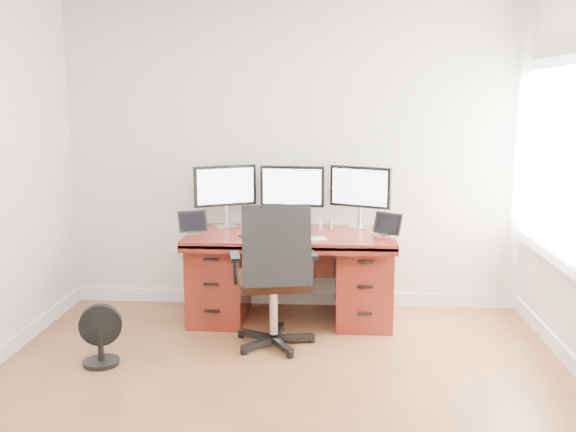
# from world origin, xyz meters

# --- Properties ---
(ground) EXTENTS (4.50, 4.50, 0.00)m
(ground) POSITION_xyz_m (0.00, 0.00, 0.00)
(ground) COLOR brown
(ground) RESTS_ON ground
(back_wall) EXTENTS (4.00, 0.10, 2.70)m
(back_wall) POSITION_xyz_m (0.00, 2.25, 1.35)
(back_wall) COLOR silver
(back_wall) RESTS_ON ground
(desk) EXTENTS (1.70, 0.80, 0.75)m
(desk) POSITION_xyz_m (0.00, 1.83, 0.40)
(desk) COLOR #5F1B13
(desk) RESTS_ON ground
(office_chair) EXTENTS (0.69, 0.69, 1.11)m
(office_chair) POSITION_xyz_m (-0.08, 1.20, 0.37)
(office_chair) COLOR black
(office_chair) RESTS_ON ground
(floor_fan) EXTENTS (0.30, 0.25, 0.43)m
(floor_fan) POSITION_xyz_m (-1.27, 0.79, 0.21)
(floor_fan) COLOR black
(floor_fan) RESTS_ON ground
(monitor_left) EXTENTS (0.51, 0.27, 0.53)m
(monitor_left) POSITION_xyz_m (-0.58, 2.07, 1.09)
(monitor_left) COLOR silver
(monitor_left) RESTS_ON desk
(monitor_center) EXTENTS (0.55, 0.15, 0.53)m
(monitor_center) POSITION_xyz_m (-0.00, 2.07, 1.09)
(monitor_center) COLOR silver
(monitor_center) RESTS_ON desk
(monitor_right) EXTENTS (0.51, 0.27, 0.53)m
(monitor_right) POSITION_xyz_m (0.58, 2.07, 1.09)
(monitor_right) COLOR silver
(monitor_right) RESTS_ON desk
(tablet_left) EXTENTS (0.25, 0.16, 0.19)m
(tablet_left) POSITION_xyz_m (-0.80, 1.75, 0.84)
(tablet_left) COLOR silver
(tablet_left) RESTS_ON desk
(tablet_right) EXTENTS (0.24, 0.19, 0.19)m
(tablet_right) POSITION_xyz_m (0.79, 1.75, 0.84)
(tablet_right) COLOR silver
(tablet_right) RESTS_ON desk
(keyboard) EXTENTS (0.31, 0.18, 0.01)m
(keyboard) POSITION_xyz_m (-0.06, 1.65, 0.76)
(keyboard) COLOR white
(keyboard) RESTS_ON desk
(trackpad) EXTENTS (0.16, 0.16, 0.01)m
(trackpad) POSITION_xyz_m (0.23, 1.58, 0.76)
(trackpad) COLOR #B5B8BD
(trackpad) RESTS_ON desk
(drawing_tablet) EXTENTS (0.25, 0.21, 0.01)m
(drawing_tablet) POSITION_xyz_m (-0.29, 1.65, 0.76)
(drawing_tablet) COLOR black
(drawing_tablet) RESTS_ON desk
(phone) EXTENTS (0.16, 0.11, 0.01)m
(phone) POSITION_xyz_m (0.06, 1.79, 0.76)
(phone) COLOR black
(phone) RESTS_ON desk
(figurine_purple) EXTENTS (0.04, 0.04, 0.09)m
(figurine_purple) POSITION_xyz_m (-0.34, 1.95, 0.80)
(figurine_purple) COLOR #7757D9
(figurine_purple) RESTS_ON desk
(figurine_yellow) EXTENTS (0.04, 0.04, 0.09)m
(figurine_yellow) POSITION_xyz_m (-0.24, 1.95, 0.80)
(figurine_yellow) COLOR tan
(figurine_yellow) RESTS_ON desk
(figurine_blue) EXTENTS (0.04, 0.04, 0.09)m
(figurine_blue) POSITION_xyz_m (-0.10, 1.95, 0.80)
(figurine_blue) COLOR #668CE0
(figurine_blue) RESTS_ON desk
(figurine_orange) EXTENTS (0.04, 0.04, 0.09)m
(figurine_orange) POSITION_xyz_m (0.11, 1.95, 0.80)
(figurine_orange) COLOR #FEA343
(figurine_orange) RESTS_ON desk
(figurine_pink) EXTENTS (0.04, 0.04, 0.09)m
(figurine_pink) POSITION_xyz_m (0.24, 1.95, 0.80)
(figurine_pink) COLOR pink
(figurine_pink) RESTS_ON desk
(figurine_brown) EXTENTS (0.04, 0.04, 0.09)m
(figurine_brown) POSITION_xyz_m (0.33, 1.95, 0.80)
(figurine_brown) COLOR olive
(figurine_brown) RESTS_ON desk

